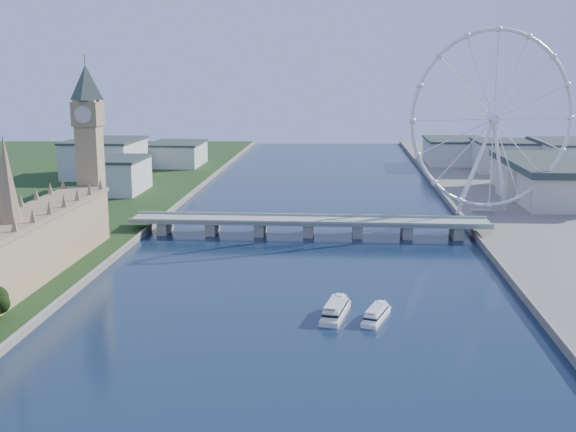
# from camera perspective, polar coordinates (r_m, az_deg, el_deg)

# --- Properties ---
(parliament_range) EXTENTS (24.00, 200.00, 70.00)m
(parliament_range) POSITION_cam_1_polar(r_m,az_deg,el_deg) (347.90, -20.99, -2.86)
(parliament_range) COLOR tan
(parliament_range) RESTS_ON ground
(big_ben) EXTENTS (20.02, 20.02, 110.00)m
(big_ben) POSITION_cam_1_polar(r_m,az_deg,el_deg) (439.26, -15.49, 6.69)
(big_ben) COLOR tan
(big_ben) RESTS_ON ground
(westminster_bridge) EXTENTS (220.00, 22.00, 9.50)m
(westminster_bridge) POSITION_cam_1_polar(r_m,az_deg,el_deg) (444.79, 1.64, -0.66)
(westminster_bridge) COLOR gray
(westminster_bridge) RESTS_ON ground
(london_eye) EXTENTS (113.60, 39.12, 124.30)m
(london_eye) POSITION_cam_1_polar(r_m,az_deg,el_deg) (500.83, 15.95, 7.31)
(london_eye) COLOR silver
(london_eye) RESTS_ON ground
(county_hall) EXTENTS (54.00, 144.00, 35.00)m
(county_hall) POSITION_cam_1_polar(r_m,az_deg,el_deg) (594.00, 19.36, 1.12)
(county_hall) COLOR beige
(county_hall) RESTS_ON ground
(city_skyline) EXTENTS (505.00, 280.00, 32.00)m
(city_skyline) POSITION_cam_1_polar(r_m,az_deg,el_deg) (699.77, 5.85, 4.59)
(city_skyline) COLOR beige
(city_skyline) RESTS_ON ground
(tour_boat_near) EXTENTS (13.89, 32.41, 6.97)m
(tour_boat_near) POSITION_cam_1_polar(r_m,az_deg,el_deg) (301.54, 3.76, -7.92)
(tour_boat_near) COLOR silver
(tour_boat_near) RESTS_ON ground
(tour_boat_far) EXTENTS (14.46, 27.31, 5.83)m
(tour_boat_far) POSITION_cam_1_polar(r_m,az_deg,el_deg) (299.31, 6.96, -8.13)
(tour_boat_far) COLOR white
(tour_boat_far) RESTS_ON ground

